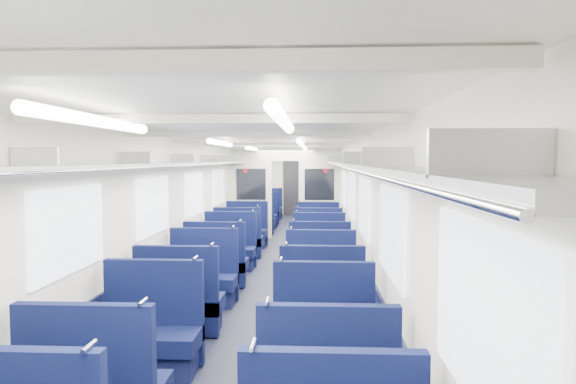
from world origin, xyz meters
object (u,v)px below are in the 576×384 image
(seat_10, at_px, (203,280))
(seat_16, at_px, (238,241))
(seat_6, at_px, (150,337))
(seat_8, at_px, (180,305))
(seat_12, at_px, (216,265))
(seat_19, at_px, (318,234))
(seat_25, at_px, (317,213))
(bulkhead, at_px, (285,191))
(seat_11, at_px, (321,283))
(seat_23, at_px, (317,218))
(seat_24, at_px, (264,214))
(seat_14, at_px, (230,251))
(seat_18, at_px, (247,233))
(seat_17, at_px, (318,242))
(end_door, at_px, (294,188))
(seat_27, at_px, (317,210))
(seat_7, at_px, (324,341))
(seat_13, at_px, (320,265))
(seat_9, at_px, (322,305))
(seat_20, at_px, (256,222))
(seat_26, at_px, (268,210))
(seat_21, at_px, (317,222))
(seat_22, at_px, (261,217))
(seat_15, at_px, (319,252))

(seat_10, bearing_deg, seat_16, 90.00)
(seat_6, height_order, seat_8, same)
(seat_8, distance_m, seat_12, 2.22)
(seat_19, distance_m, seat_25, 4.50)
(bulkhead, height_order, seat_12, bulkhead)
(seat_11, bearing_deg, seat_23, 90.00)
(seat_11, distance_m, seat_24, 9.05)
(seat_14, relative_size, seat_18, 1.00)
(seat_8, height_order, seat_17, same)
(seat_10, distance_m, seat_16, 3.40)
(seat_17, bearing_deg, end_door, 95.89)
(seat_27, bearing_deg, seat_12, -100.48)
(seat_7, relative_size, seat_10, 1.00)
(seat_16, bearing_deg, seat_13, -54.02)
(seat_14, xyz_separation_m, seat_24, (0.00, 6.51, 0.00))
(seat_12, bearing_deg, seat_9, -51.95)
(seat_12, xyz_separation_m, seat_20, (0.00, 5.71, 0.00))
(seat_11, relative_size, seat_24, 1.00)
(seat_7, distance_m, seat_24, 11.22)
(seat_11, relative_size, seat_26, 1.00)
(seat_21, height_order, seat_27, same)
(seat_6, xyz_separation_m, seat_14, (0.00, 4.57, 0.00))
(seat_11, xyz_separation_m, seat_19, (0.00, 4.64, 0.00))
(seat_7, distance_m, seat_9, 1.17)
(seat_6, xyz_separation_m, seat_26, (0.00, 12.40, 0.00))
(seat_19, distance_m, seat_23, 3.23)
(seat_6, height_order, seat_9, same)
(seat_6, distance_m, seat_9, 2.02)
(bulkhead, distance_m, seat_18, 1.80)
(seat_20, height_order, seat_27, same)
(seat_16, distance_m, seat_22, 4.45)
(seat_23, relative_size, seat_24, 1.00)
(bulkhead, bearing_deg, seat_16, -107.72)
(seat_14, bearing_deg, seat_7, -70.09)
(seat_11, relative_size, seat_23, 1.00)
(seat_14, relative_size, seat_22, 1.00)
(seat_25, bearing_deg, seat_22, -144.44)
(seat_6, relative_size, seat_15, 1.00)
(seat_13, height_order, seat_15, same)
(seat_15, height_order, seat_19, same)
(seat_12, bearing_deg, end_door, 85.45)
(seat_23, xyz_separation_m, seat_24, (-1.66, 1.03, 0.00))
(seat_9, height_order, seat_18, same)
(seat_15, xyz_separation_m, seat_17, (0.00, 1.16, 0.00))
(seat_9, bearing_deg, bulkhead, 96.65)
(seat_7, bearing_deg, seat_15, 90.00)
(seat_15, xyz_separation_m, seat_20, (-1.66, 4.48, 0.00))
(seat_25, bearing_deg, seat_14, -103.82)
(seat_13, xyz_separation_m, seat_21, (0.00, 5.61, 0.00))
(seat_20, relative_size, seat_26, 1.00)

